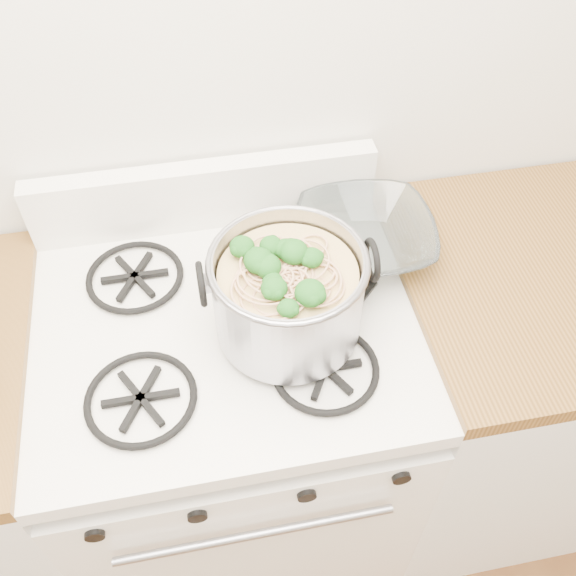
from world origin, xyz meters
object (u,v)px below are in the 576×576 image
Objects in this scene: gas_range at (239,436)px; spatula at (345,289)px; glass_bowl at (364,243)px; stock_pot at (288,295)px.

spatula reaches higher than gas_range.
spatula is 2.66× the size of glass_bowl.
stock_pot is 2.73× the size of glass_bowl.
gas_range is at bearing -157.26° from glass_bowl.
stock_pot reaches higher than spatula.
glass_bowl is (0.07, 0.12, 0.00)m from spatula.
glass_bowl is at bearing 22.74° from gas_range.
gas_range is 0.61m from glass_bowl.
spatula is at bearing 25.32° from stock_pot.
stock_pot is at bearing -19.46° from gas_range.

